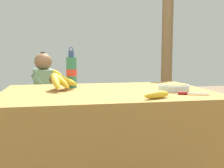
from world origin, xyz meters
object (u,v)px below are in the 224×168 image
Objects in this scene: loose_banana_front at (157,95)px; wooden_bench at (75,116)px; water_bottle at (71,72)px; knife at (189,93)px; serving_bowl at (174,87)px; support_post_far at (167,35)px; banana_bunch_green at (121,104)px; seated_vendor at (40,94)px; banana_bunch_ripe at (59,80)px.

wooden_bench is at bearing 102.23° from loose_banana_front.
knife is (0.69, -0.48, -0.11)m from water_bottle.
support_post_far reaches higher than serving_bowl.
banana_bunch_green is (-0.07, 1.57, -0.36)m from knife.
seated_vendor is (-0.29, 1.05, -0.31)m from water_bottle.
serving_bowl reaches higher than wooden_bench.
water_bottle is 0.16× the size of wooden_bench.
banana_bunch_ripe reaches higher than serving_bowl.
serving_bowl is at bearing -110.58° from support_post_far.
wooden_bench is 1.57m from support_post_far.
support_post_far is at bearing 47.19° from water_bottle.
wooden_bench is (-0.36, 1.66, -0.49)m from loose_banana_front.
loose_banana_front is 0.76× the size of banana_bunch_green.
seated_vendor is 4.38× the size of banana_bunch_green.
banana_bunch_green is at bearing 91.94° from serving_bowl.
banana_bunch_ripe is at bearing -98.40° from wooden_bench.
support_post_far is at bearing 69.42° from serving_bowl.
knife is 2.04m from support_post_far.
banana_bunch_ripe is at bearing -129.27° from water_bottle.
water_bottle is at bearing 50.73° from banana_bunch_ripe.
banana_bunch_green is (0.53, -0.00, 0.12)m from wooden_bench.
seated_vendor reaches higher than knife.
loose_banana_front is (0.45, -0.57, -0.10)m from water_bottle.
wooden_bench is (0.18, 1.20, -0.54)m from banana_bunch_ripe.
support_post_far is (0.86, 1.98, 0.45)m from loose_banana_front.
support_post_far is (0.69, 0.32, 0.82)m from banana_bunch_green.
support_post_far is (1.60, 0.36, 0.67)m from seated_vendor.
serving_bowl is 0.36m from loose_banana_front.
knife is at bearing -69.03° from wooden_bench.
support_post_far reaches higher than knife.
loose_banana_front is at bearing -52.06° from water_bottle.
banana_bunch_ripe is 1.33m from wooden_bench.
water_bottle is 1.34m from banana_bunch_green.
banana_bunch_green is at bearing -0.21° from wooden_bench.
wooden_bench is 1.71× the size of seated_vendor.
loose_banana_front is 0.26m from knife.
serving_bowl is at bearing 51.51° from loose_banana_front.
seated_vendor is 1.77m from support_post_far.
seated_vendor is (-0.20, 1.16, -0.27)m from banana_bunch_ripe.
support_post_far reaches higher than loose_banana_front.
support_post_far is (1.31, 1.41, 0.36)m from water_bottle.
water_bottle is at bearing -132.81° from support_post_far.
banana_bunch_ripe is 2.11m from support_post_far.
support_post_far is (0.62, 1.89, 0.47)m from knife.
banana_bunch_ripe is 0.86m from knife.
banana_bunch_ripe reaches higher than banana_bunch_green.
wooden_bench is 0.55m from banana_bunch_green.
loose_banana_front reaches higher than banana_bunch_green.
loose_banana_front reaches higher than wooden_bench.
serving_bowl is 1.43m from banana_bunch_green.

